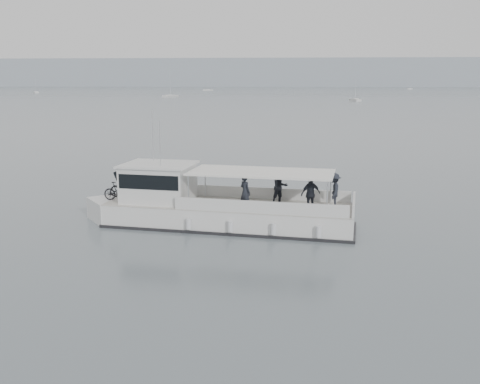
{
  "coord_description": "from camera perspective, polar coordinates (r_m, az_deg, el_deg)",
  "views": [
    {
      "loc": [
        -1.91,
        -20.94,
        6.51
      ],
      "look_at": [
        -3.74,
        2.39,
        1.6
      ],
      "focal_mm": 40.0,
      "sensor_mm": 36.0,
      "label": 1
    }
  ],
  "objects": [
    {
      "name": "ground",
      "position": [
        22.02,
        9.31,
        -5.51
      ],
      "size": [
        1400.0,
        1400.0,
        0.0
      ],
      "primitive_type": "plane",
      "color": "slate",
      "rests_on": "ground"
    },
    {
      "name": "headland",
      "position": [
        581.0,
        4.78,
        12.54
      ],
      "size": [
        1400.0,
        90.0,
        28.0
      ],
      "primitive_type": "cube",
      "color": "#939EA8",
      "rests_on": "ground"
    },
    {
      "name": "tour_boat",
      "position": [
        24.4,
        -3.71,
        -1.53
      ],
      "size": [
        12.79,
        4.66,
        5.32
      ],
      "rotation": [
        0.0,
        0.0,
        -0.14
      ],
      "color": "silver",
      "rests_on": "ground"
    },
    {
      "name": "moored_fleet",
      "position": [
        208.32,
        7.25,
        10.06
      ],
      "size": [
        398.58,
        344.33,
        10.65
      ],
      "color": "silver",
      "rests_on": "ground"
    }
  ]
}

